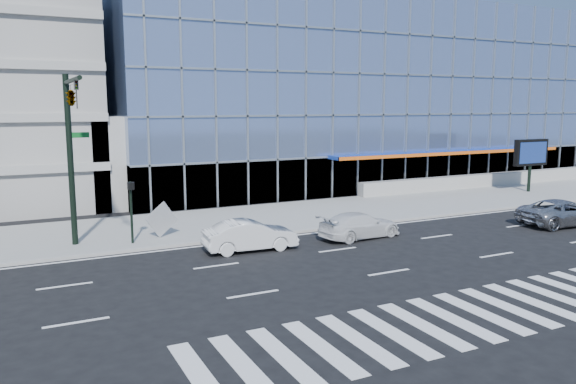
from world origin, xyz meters
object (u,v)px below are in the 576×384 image
at_px(silver_suv, 563,212).
at_px(white_sedan, 250,235).
at_px(white_suv, 360,225).
at_px(ped_signal_post, 131,203).
at_px(tilted_panel, 162,219).
at_px(marquee_sign, 531,154).
at_px(traffic_signal, 71,118).

bearing_deg(silver_suv, white_sedan, 87.29).
relative_size(white_suv, white_sedan, 1.03).
xyz_separation_m(ped_signal_post, white_sedan, (4.77, -3.22, -1.42)).
height_order(white_suv, white_sedan, white_sedan).
xyz_separation_m(white_sedan, tilted_panel, (-3.19, 3.87, 0.34)).
xyz_separation_m(ped_signal_post, white_suv, (10.77, -3.37, -1.49)).
bearing_deg(tilted_panel, silver_suv, -31.19).
xyz_separation_m(silver_suv, white_suv, (-12.00, 2.57, -0.08)).
xyz_separation_m(marquee_sign, white_sedan, (-25.73, -6.27, -2.35)).
bearing_deg(marquee_sign, white_suv, -161.98).
relative_size(white_sedan, tilted_panel, 3.36).
bearing_deg(white_suv, silver_suv, -108.01).
height_order(ped_signal_post, white_suv, ped_signal_post).
distance_m(ped_signal_post, marquee_sign, 30.67).
bearing_deg(silver_suv, traffic_signal, 83.47).
xyz_separation_m(white_suv, white_sedan, (-6.00, 0.15, 0.06)).
xyz_separation_m(silver_suv, white_sedan, (-18.00, 2.72, -0.01)).
xyz_separation_m(traffic_signal, white_sedan, (7.27, -2.85, -5.45)).
distance_m(ped_signal_post, white_sedan, 5.93).
xyz_separation_m(ped_signal_post, silver_suv, (22.77, -5.94, -1.41)).
xyz_separation_m(marquee_sign, silver_suv, (-7.73, -8.99, -2.34)).
height_order(traffic_signal, marquee_sign, traffic_signal).
relative_size(ped_signal_post, white_sedan, 0.69).
bearing_deg(marquee_sign, ped_signal_post, -174.29).
distance_m(silver_suv, tilted_panel, 22.19).
distance_m(ped_signal_post, silver_suv, 23.58).
height_order(traffic_signal, white_sedan, traffic_signal).
distance_m(white_suv, white_sedan, 6.00).
height_order(traffic_signal, ped_signal_post, traffic_signal).
relative_size(silver_suv, tilted_panel, 4.05).
height_order(ped_signal_post, white_sedan, ped_signal_post).
xyz_separation_m(marquee_sign, white_suv, (-19.73, -6.42, -2.41)).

